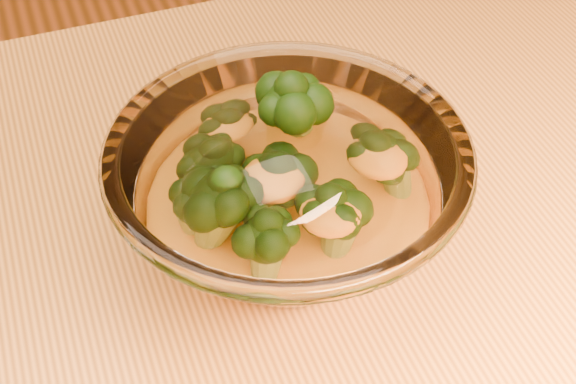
% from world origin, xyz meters
% --- Properties ---
extents(glass_bowl, '(0.23, 0.23, 0.10)m').
position_xyz_m(glass_bowl, '(-0.03, 0.07, 0.80)').
color(glass_bowl, white).
rests_on(glass_bowl, table).
extents(cheese_sauce, '(0.13, 0.13, 0.04)m').
position_xyz_m(cheese_sauce, '(-0.03, 0.07, 0.78)').
color(cheese_sauce, orange).
rests_on(cheese_sauce, glass_bowl).
extents(broccoli_heap, '(0.15, 0.14, 0.09)m').
position_xyz_m(broccoli_heap, '(-0.03, 0.08, 0.82)').
color(broccoli_heap, black).
rests_on(broccoli_heap, cheese_sauce).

